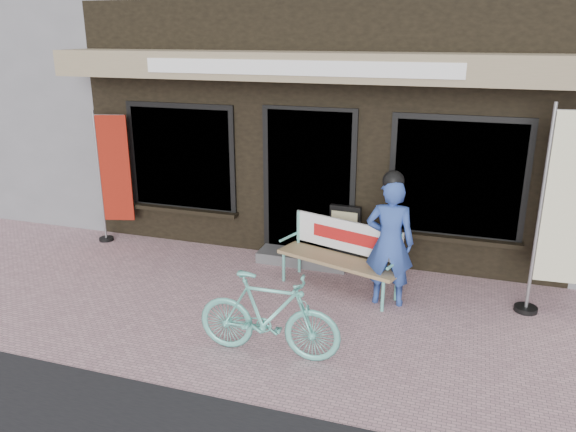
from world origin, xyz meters
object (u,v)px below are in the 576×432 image
(menu_stand, at_px, (345,235))
(bench, at_px, (342,250))
(person, at_px, (390,240))
(bicycle, at_px, (269,315))
(nobori_cream, at_px, (564,211))
(nobori_red, at_px, (113,176))

(menu_stand, bearing_deg, bench, -76.21)
(person, height_order, bicycle, person)
(bicycle, xyz_separation_m, nobori_cream, (2.83, 1.85, 0.82))
(person, height_order, nobori_red, nobori_red)
(bench, distance_m, nobori_red, 3.84)
(bench, bearing_deg, nobori_red, -171.22)
(bicycle, bearing_deg, person, -33.86)
(nobori_cream, bearing_deg, nobori_red, 172.34)
(bench, xyz_separation_m, nobori_cream, (2.49, 0.07, 0.75))
(bicycle, xyz_separation_m, nobori_red, (-3.41, 2.37, 0.62))
(nobori_red, relative_size, menu_stand, 2.36)
(menu_stand, bearing_deg, person, -49.02)
(nobori_cream, relative_size, menu_stand, 2.82)
(nobori_cream, xyz_separation_m, menu_stand, (-2.62, 0.69, -0.82))
(person, distance_m, bicycle, 1.86)
(nobori_red, relative_size, nobori_cream, 0.84)
(nobori_red, height_order, menu_stand, nobori_red)
(bicycle, height_order, nobori_cream, nobori_cream)
(bench, distance_m, menu_stand, 0.78)
(nobori_red, bearing_deg, bench, -24.47)
(bicycle, bearing_deg, menu_stand, -6.49)
(nobori_red, xyz_separation_m, menu_stand, (3.61, 0.18, -0.62))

